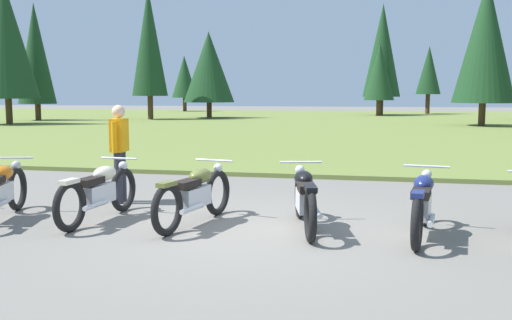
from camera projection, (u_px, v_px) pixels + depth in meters
ground_plane at (247, 230)px, 7.73m from camera, size 140.00×140.00×0.00m
grass_moorland at (346, 123)px, 33.76m from camera, size 80.00×44.00×0.10m
forest_treeline at (355, 53)px, 35.38m from camera, size 41.82×27.63×8.90m
motorcycle_cream at (99, 191)px, 8.26m from camera, size 0.62×2.10×0.88m
motorcycle_olive at (195, 194)px, 8.03m from camera, size 0.71×2.07×0.88m
motorcycle_black at (305, 198)px, 7.76m from camera, size 0.74×2.07×0.88m
motorcycle_navy at (422, 204)px, 7.32m from camera, size 0.62×2.09×0.88m
rider_near_row_end at (119, 148)px, 9.58m from camera, size 0.25×0.55×1.67m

